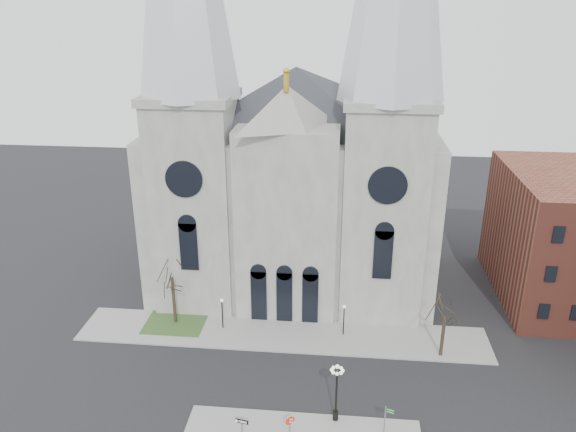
# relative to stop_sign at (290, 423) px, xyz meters

# --- Properties ---
(ground) EXTENTS (160.00, 160.00, 0.00)m
(ground) POSITION_rel_stop_sign_xyz_m (-2.15, 3.17, -1.86)
(ground) COLOR black
(ground) RESTS_ON ground
(sidewalk_far) EXTENTS (40.00, 6.00, 0.14)m
(sidewalk_far) POSITION_rel_stop_sign_xyz_m (-2.15, 14.17, -1.79)
(sidewalk_far) COLOR gray
(sidewalk_far) RESTS_ON ground
(grass_patch) EXTENTS (6.00, 5.00, 0.18)m
(grass_patch) POSITION_rel_stop_sign_xyz_m (-13.15, 15.17, -1.77)
(grass_patch) COLOR #2D4F22
(grass_patch) RESTS_ON ground
(cathedral) EXTENTS (33.00, 26.66, 54.00)m
(cathedral) POSITION_rel_stop_sign_xyz_m (-2.15, 26.03, 16.62)
(cathedral) COLOR gray
(cathedral) RESTS_ON ground
(bg_building_brick) EXTENTS (14.00, 18.00, 14.00)m
(bg_building_brick) POSITION_rel_stop_sign_xyz_m (27.85, 25.17, 5.14)
(bg_building_brick) COLOR brown
(bg_building_brick) RESTS_ON ground
(tree_left) EXTENTS (3.20, 3.20, 7.50)m
(tree_left) POSITION_rel_stop_sign_xyz_m (-13.15, 15.17, 3.73)
(tree_left) COLOR black
(tree_left) RESTS_ON ground
(tree_right) EXTENTS (3.20, 3.20, 6.00)m
(tree_right) POSITION_rel_stop_sign_xyz_m (12.85, 12.17, 2.61)
(tree_right) COLOR black
(tree_right) RESTS_ON ground
(ped_lamp_left) EXTENTS (0.32, 0.32, 3.26)m
(ped_lamp_left) POSITION_rel_stop_sign_xyz_m (-8.15, 14.67, 0.47)
(ped_lamp_left) COLOR black
(ped_lamp_left) RESTS_ON sidewalk_far
(ped_lamp_right) EXTENTS (0.32, 0.32, 3.26)m
(ped_lamp_right) POSITION_rel_stop_sign_xyz_m (3.85, 14.67, 0.47)
(ped_lamp_right) COLOR black
(ped_lamp_right) RESTS_ON sidewalk_far
(stop_sign) EXTENTS (0.86, 0.16, 2.40)m
(stop_sign) POSITION_rel_stop_sign_xyz_m (0.00, 0.00, 0.00)
(stop_sign) COLOR slate
(stop_sign) RESTS_ON sidewalk_near
(globe_lamp) EXTENTS (1.12, 1.12, 5.15)m
(globe_lamp) POSITION_rel_stop_sign_xyz_m (3.33, 2.67, 1.52)
(globe_lamp) COLOR black
(globe_lamp) RESTS_ON sidewalk_near
(one_way_sign) EXTENTS (1.05, 0.25, 2.41)m
(one_way_sign) POSITION_rel_stop_sign_xyz_m (-3.47, -0.61, -0.11)
(one_way_sign) COLOR slate
(one_way_sign) RESTS_ON sidewalk_near
(street_name_sign) EXTENTS (0.71, 0.31, 2.35)m
(street_name_sign) POSITION_rel_stop_sign_xyz_m (7.13, 1.70, -0.34)
(street_name_sign) COLOR slate
(street_name_sign) RESTS_ON sidewalk_near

